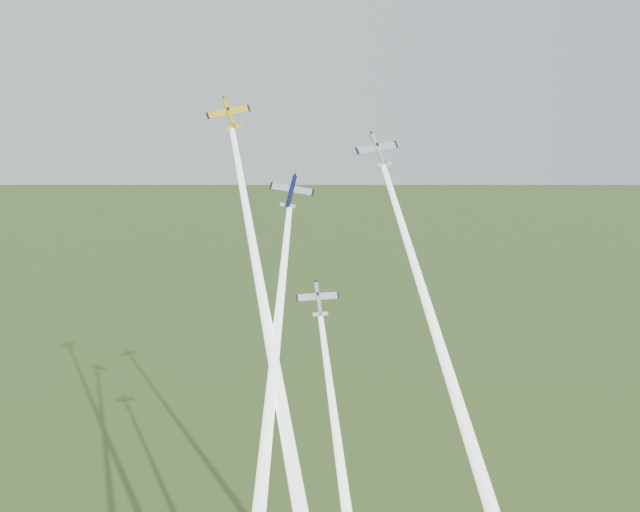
{
  "coord_description": "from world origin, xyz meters",
  "views": [
    {
      "loc": [
        -14.88,
        -136.37,
        119.73
      ],
      "look_at": [
        0.0,
        -6.0,
        92.0
      ],
      "focal_mm": 45.0,
      "sensor_mm": 36.0,
      "label": 1
    }
  ],
  "objects_px": {
    "plane_silver_right": "(378,150)",
    "plane_navy": "(291,191)",
    "plane_silver_low": "(318,299)",
    "plane_yellow": "(229,114)"
  },
  "relations": [
    {
      "from": "plane_silver_low",
      "to": "plane_yellow",
      "type": "bearing_deg",
      "value": 136.48
    },
    {
      "from": "plane_navy",
      "to": "plane_silver_low",
      "type": "xyz_separation_m",
      "value": [
        4.33,
        -2.01,
        -18.31
      ]
    },
    {
      "from": "plane_silver_right",
      "to": "plane_navy",
      "type": "bearing_deg",
      "value": 178.74
    },
    {
      "from": "plane_yellow",
      "to": "plane_navy",
      "type": "xyz_separation_m",
      "value": [
        10.0,
        -8.87,
        -12.55
      ]
    },
    {
      "from": "plane_silver_low",
      "to": "plane_navy",
      "type": "bearing_deg",
      "value": 148.75
    },
    {
      "from": "plane_yellow",
      "to": "plane_silver_low",
      "type": "relative_size",
      "value": 1.03
    },
    {
      "from": "plane_navy",
      "to": "plane_silver_low",
      "type": "bearing_deg",
      "value": -10.93
    },
    {
      "from": "plane_silver_right",
      "to": "plane_silver_low",
      "type": "bearing_deg",
      "value": -167.27
    },
    {
      "from": "plane_yellow",
      "to": "plane_navy",
      "type": "distance_m",
      "value": 18.34
    },
    {
      "from": "plane_silver_right",
      "to": "plane_silver_low",
      "type": "xyz_separation_m",
      "value": [
        -11.38,
        -7.05,
        -24.68
      ]
    }
  ]
}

